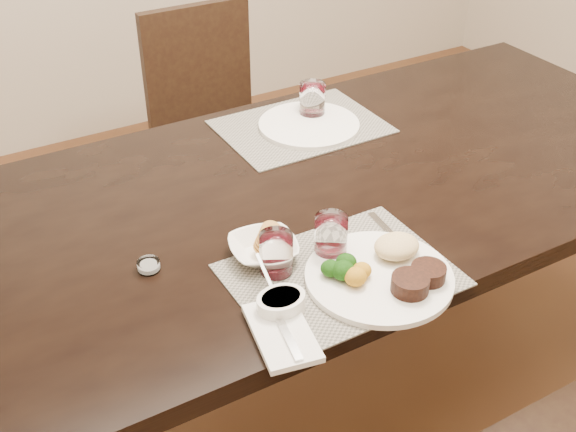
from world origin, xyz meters
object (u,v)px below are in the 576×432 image
chair_far (212,117)px  far_plate (309,125)px  wine_glass_near (331,239)px  cracker_bowl (263,248)px  dinner_plate (386,272)px  steak_knife (409,247)px

chair_far → far_plate: 0.71m
wine_glass_near → cracker_bowl: bearing=150.8°
wine_glass_near → dinner_plate: bearing=-65.6°
far_plate → chair_far: bearing=91.4°
steak_knife → far_plate: 0.63m
dinner_plate → far_plate: 0.71m
steak_knife → cracker_bowl: cracker_bowl is taller
dinner_plate → steak_knife: bearing=7.2°
far_plate → cracker_bowl: bearing=-130.6°
steak_knife → cracker_bowl: bearing=159.9°
cracker_bowl → dinner_plate: bearing=-46.9°
steak_knife → cracker_bowl: size_ratio=1.38×
cracker_bowl → wine_glass_near: size_ratio=1.73×
chair_far → cracker_bowl: chair_far is taller
chair_far → cracker_bowl: (-0.39, -1.14, 0.27)m
steak_knife → far_plate: same height
cracker_bowl → wine_glass_near: wine_glass_near is taller
chair_far → far_plate: (0.02, -0.66, 0.26)m
chair_far → dinner_plate: (-0.21, -1.34, 0.27)m
dinner_plate → far_plate: (0.22, 0.67, -0.01)m
cracker_bowl → wine_glass_near: (0.13, -0.07, 0.02)m
dinner_plate → far_plate: dinner_plate is taller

